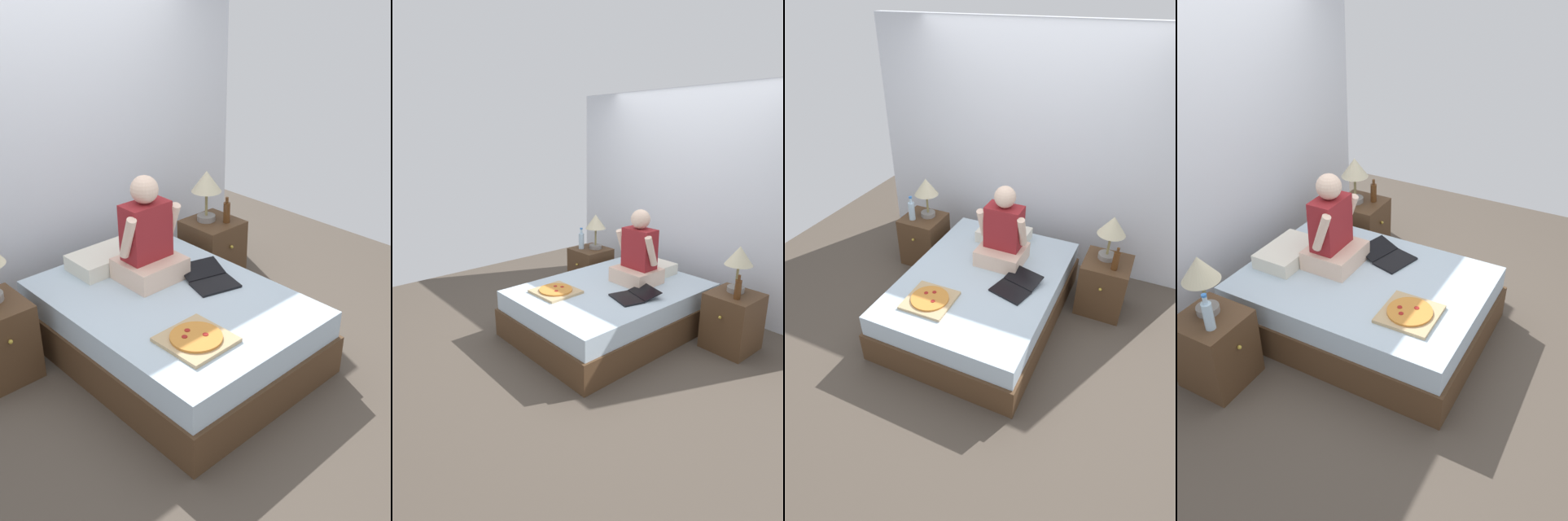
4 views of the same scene
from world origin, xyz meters
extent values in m
plane|color=#4C4238|center=(0.00, 0.00, 0.00)|extent=(5.70, 5.70, 0.00)
cube|color=silver|center=(0.00, 1.33, 1.25)|extent=(3.70, 0.12, 2.50)
cube|color=#4C331E|center=(0.00, 0.00, 0.14)|extent=(1.41, 1.94, 0.29)
cube|color=silver|center=(0.00, 0.00, 0.39)|extent=(1.37, 1.88, 0.20)
cube|color=#4C331E|center=(-1.03, 0.63, 0.28)|extent=(0.44, 0.44, 0.56)
sphere|color=gold|center=(-1.03, 0.39, 0.39)|extent=(0.03, 0.03, 0.03)
cylinder|color=gray|center=(-0.99, 0.68, 0.59)|extent=(0.16, 0.16, 0.05)
cylinder|color=olive|center=(-0.99, 0.68, 0.72)|extent=(0.02, 0.02, 0.22)
cone|color=beige|center=(-0.99, 0.68, 0.92)|extent=(0.26, 0.26, 0.18)
cylinder|color=silver|center=(-1.11, 0.54, 0.66)|extent=(0.07, 0.07, 0.20)
cylinder|color=silver|center=(-1.11, 0.54, 0.79)|extent=(0.03, 0.03, 0.06)
cylinder|color=blue|center=(-1.11, 0.54, 0.83)|extent=(0.04, 0.03, 0.02)
cube|color=#4C331E|center=(1.03, 0.63, 0.28)|extent=(0.44, 0.44, 0.56)
sphere|color=gold|center=(1.03, 0.39, 0.39)|extent=(0.03, 0.03, 0.03)
cylinder|color=gray|center=(1.00, 0.68, 0.59)|extent=(0.16, 0.16, 0.05)
cylinder|color=olive|center=(1.00, 0.68, 0.72)|extent=(0.02, 0.02, 0.22)
cone|color=beige|center=(1.00, 0.68, 0.92)|extent=(0.26, 0.26, 0.18)
cylinder|color=#512D14|center=(1.10, 0.53, 0.65)|extent=(0.06, 0.06, 0.18)
cylinder|color=#512D14|center=(1.10, 0.53, 0.77)|extent=(0.03, 0.03, 0.05)
cube|color=silver|center=(-0.07, 0.69, 0.55)|extent=(0.52, 0.34, 0.12)
cube|color=beige|center=(0.07, 0.31, 0.57)|extent=(0.44, 0.40, 0.16)
cube|color=maroon|center=(0.07, 0.34, 0.86)|extent=(0.34, 0.20, 0.42)
sphere|color=beige|center=(0.07, 0.34, 1.17)|extent=(0.20, 0.20, 0.20)
cylinder|color=beige|center=(-0.13, 0.29, 0.88)|extent=(0.07, 0.18, 0.32)
cylinder|color=beige|center=(0.27, 0.29, 0.88)|extent=(0.07, 0.18, 0.32)
cube|color=black|center=(0.32, -0.11, 0.49)|extent=(0.37, 0.30, 0.02)
cube|color=black|center=(0.38, 0.09, 0.53)|extent=(0.35, 0.27, 0.06)
cube|color=tan|center=(-0.26, -0.52, 0.50)|extent=(0.41, 0.41, 0.03)
cylinder|color=#CC7F33|center=(-0.26, -0.52, 0.52)|extent=(0.33, 0.33, 0.02)
cylinder|color=maroon|center=(-0.32, -0.48, 0.53)|extent=(0.04, 0.04, 0.00)
cylinder|color=maroon|center=(-0.21, -0.55, 0.53)|extent=(0.04, 0.04, 0.00)
cylinder|color=maroon|center=(-0.26, -0.44, 0.53)|extent=(0.04, 0.04, 0.00)
camera|label=1|loc=(-2.29, -2.66, 2.52)|focal=40.00mm
camera|label=2|loc=(2.79, -2.75, 2.01)|focal=28.00mm
camera|label=3|loc=(1.27, -2.76, 2.77)|focal=28.00mm
camera|label=4|loc=(-2.86, -1.66, 2.74)|focal=35.00mm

